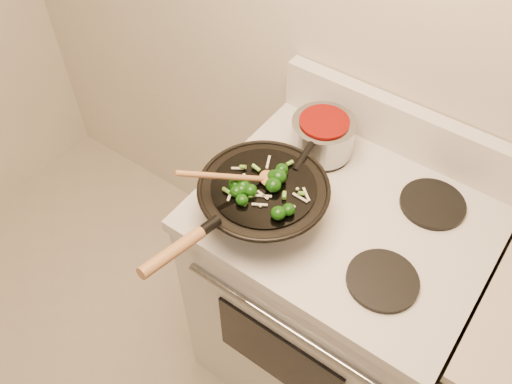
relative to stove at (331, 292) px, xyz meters
The scene contains 5 objects.
stove is the anchor object (origin of this frame).
wok 0.57m from the stove, 138.92° to the right, with size 0.35×0.57×0.18m.
stirfry 0.63m from the stove, 135.51° to the right, with size 0.23×0.21×0.04m.
wooden_spoon 0.67m from the stove, 139.88° to the right, with size 0.18×0.23×0.11m.
saucepan 0.57m from the stove, 141.08° to the left, with size 0.19×0.30×0.11m.
Camera 1 is at (0.29, 0.27, 2.08)m, focal length 38.00 mm.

